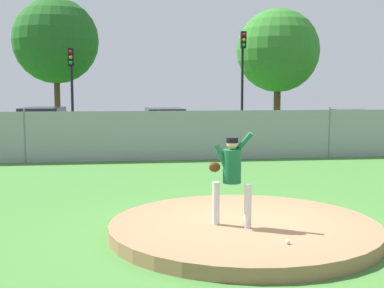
# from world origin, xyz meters

# --- Properties ---
(ground_plane) EXTENTS (80.00, 80.00, 0.00)m
(ground_plane) POSITION_xyz_m (0.00, 6.00, 0.00)
(ground_plane) COLOR #427A33
(asphalt_strip) EXTENTS (44.00, 7.00, 0.01)m
(asphalt_strip) POSITION_xyz_m (0.00, 14.50, 0.00)
(asphalt_strip) COLOR #2B2B2D
(asphalt_strip) RESTS_ON ground_plane
(pitchers_mound) EXTENTS (4.93, 4.93, 0.24)m
(pitchers_mound) POSITION_xyz_m (0.00, 0.00, 0.12)
(pitchers_mound) COLOR #99704C
(pitchers_mound) RESTS_ON ground_plane
(pitcher_youth) EXTENTS (0.77, 0.44, 1.69)m
(pitcher_youth) POSITION_xyz_m (-0.29, -0.24, 1.21)
(pitcher_youth) COLOR silver
(pitcher_youth) RESTS_ON pitchers_mound
(baseball) EXTENTS (0.07, 0.07, 0.07)m
(baseball) POSITION_xyz_m (0.38, -1.41, 0.27)
(baseball) COLOR white
(baseball) RESTS_ON pitchers_mound
(chainlink_fence) EXTENTS (28.32, 0.07, 1.93)m
(chainlink_fence) POSITION_xyz_m (0.00, 10.00, 0.92)
(chainlink_fence) COLOR gray
(chainlink_fence) RESTS_ON ground_plane
(parked_car_navy) EXTENTS (1.98, 4.71, 1.55)m
(parked_car_navy) POSITION_xyz_m (5.92, 14.57, 0.75)
(parked_car_navy) COLOR #161E4C
(parked_car_navy) RESTS_ON ground_plane
(parked_car_burgundy) EXTENTS (1.97, 4.27, 1.72)m
(parked_car_burgundy) POSITION_xyz_m (-0.29, 14.88, 0.82)
(parked_car_burgundy) COLOR maroon
(parked_car_burgundy) RESTS_ON ground_plane
(parked_car_slate) EXTENTS (1.90, 4.62, 1.59)m
(parked_car_slate) POSITION_xyz_m (8.96, 14.85, 0.77)
(parked_car_slate) COLOR slate
(parked_car_slate) RESTS_ON ground_plane
(parked_car_white) EXTENTS (2.01, 4.43, 1.82)m
(parked_car_white) POSITION_xyz_m (-5.63, 14.12, 0.86)
(parked_car_white) COLOR silver
(parked_car_white) RESTS_ON ground_plane
(traffic_cone_orange) EXTENTS (0.40, 0.40, 0.55)m
(traffic_cone_orange) POSITION_xyz_m (-7.51, 14.50, 0.26)
(traffic_cone_orange) COLOR orange
(traffic_cone_orange) RESTS_ON asphalt_strip
(traffic_light_near) EXTENTS (0.28, 0.46, 4.64)m
(traffic_light_near) POSITION_xyz_m (-4.76, 18.33, 3.19)
(traffic_light_near) COLOR black
(traffic_light_near) RESTS_ON ground_plane
(traffic_light_far) EXTENTS (0.28, 0.46, 5.65)m
(traffic_light_far) POSITION_xyz_m (4.25, 18.77, 3.81)
(traffic_light_far) COLOR black
(traffic_light_far) RESTS_ON ground_plane
(tree_bushy_near) EXTENTS (5.20, 5.20, 8.11)m
(tree_bushy_near) POSITION_xyz_m (-6.21, 24.15, 5.49)
(tree_bushy_near) COLOR #4C331E
(tree_bushy_near) RESTS_ON ground_plane
(tree_tall_centre) EXTENTS (5.31, 5.31, 7.68)m
(tree_tall_centre) POSITION_xyz_m (7.72, 23.91, 5.01)
(tree_tall_centre) COLOR #4C331E
(tree_tall_centre) RESTS_ON ground_plane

